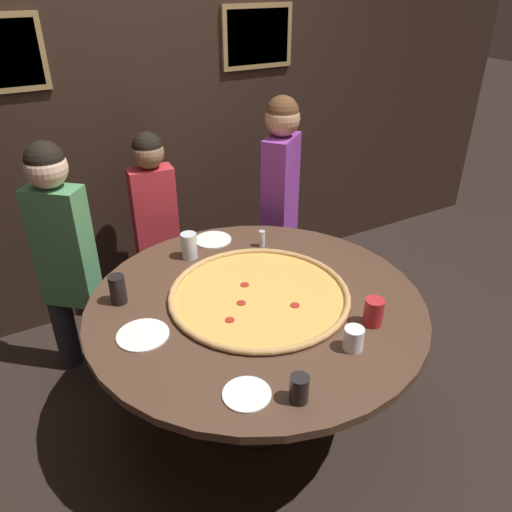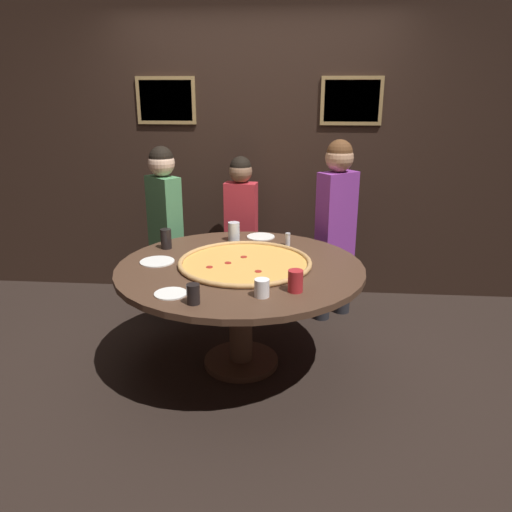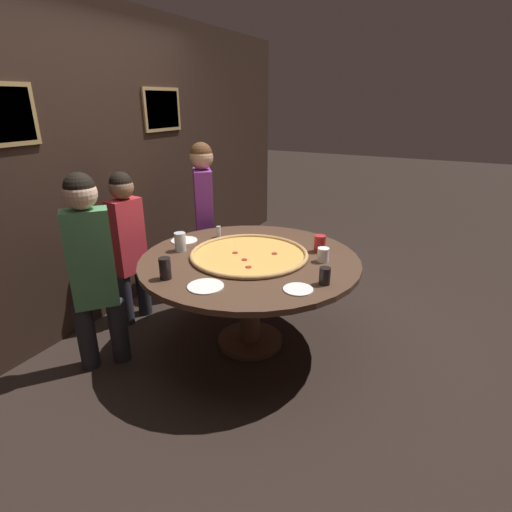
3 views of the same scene
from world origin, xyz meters
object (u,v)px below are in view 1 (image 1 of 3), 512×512
white_plate_beside_cup (213,240)px  diner_side_right (65,252)px  drink_cup_by_shaker (354,339)px  dining_table (256,321)px  drink_cup_near_right (299,389)px  drink_cup_far_right (189,246)px  condiment_shaker (262,239)px  drink_cup_front_edge (118,289)px  giant_pizza (259,294)px  drink_cup_centre_back (374,312)px  diner_far_right (155,220)px  white_plate_near_front (143,335)px  white_plate_far_back (247,394)px  diner_far_left (280,194)px

white_plate_beside_cup → diner_side_right: 0.83m
drink_cup_by_shaker → dining_table: bearing=109.6°
drink_cup_near_right → diner_side_right: 1.57m
drink_cup_far_right → drink_cup_by_shaker: 1.10m
white_plate_beside_cup → condiment_shaker: bearing=-43.4°
drink_cup_front_edge → giant_pizza: bearing=-26.1°
dining_table → white_plate_beside_cup: bearing=82.7°
drink_cup_centre_back → drink_cup_front_edge: size_ratio=0.89×
drink_cup_near_right → white_plate_beside_cup: bearing=78.4°
drink_cup_front_edge → condiment_shaker: drink_cup_front_edge is taller
white_plate_beside_cup → dining_table: bearing=-97.3°
diner_far_right → condiment_shaker: bearing=129.6°
white_plate_near_front → white_plate_far_back: size_ratio=1.23×
drink_cup_near_right → diner_side_right: size_ratio=0.08×
drink_cup_by_shaker → drink_cup_far_right: bearing=105.4°
white_plate_near_front → giant_pizza: bearing=0.6°
white_plate_beside_cup → white_plate_near_front: same height
dining_table → drink_cup_near_right: bearing=-105.9°
drink_cup_near_right → white_plate_beside_cup: drink_cup_near_right is taller
condiment_shaker → dining_table: bearing=-123.2°
dining_table → white_plate_far_back: white_plate_far_back is taller
condiment_shaker → diner_far_left: size_ratio=0.07×
white_plate_far_back → drink_cup_by_shaker: bearing=1.3°
dining_table → diner_side_right: diner_side_right is taller
dining_table → white_plate_near_front: bearing=178.6°
white_plate_far_back → diner_side_right: (-0.38, 1.35, 0.06)m
drink_cup_near_right → white_plate_beside_cup: (0.27, 1.30, -0.05)m
white_plate_far_back → diner_side_right: size_ratio=0.13×
condiment_shaker → drink_cup_centre_back: bearing=-85.8°
dining_table → drink_cup_centre_back: size_ratio=12.69×
dining_table → giant_pizza: (0.03, 0.02, 0.14)m
diner_far_left → diner_far_right: diner_far_left is taller
diner_far_left → condiment_shaker: bearing=8.7°
giant_pizza → drink_cup_front_edge: drink_cup_front_edge is taller
drink_cup_centre_back → diner_side_right: diner_side_right is taller
drink_cup_near_right → white_plate_far_back: drink_cup_near_right is taller
drink_cup_centre_back → white_plate_near_front: drink_cup_centre_back is taller
drink_cup_far_right → condiment_shaker: (0.41, -0.09, -0.02)m
drink_cup_far_right → dining_table: bearing=-78.6°
drink_cup_far_right → white_plate_beside_cup: drink_cup_far_right is taller
drink_cup_centre_back → diner_far_left: diner_far_left is taller
drink_cup_front_edge → drink_cup_by_shaker: bearing=-47.4°
giant_pizza → drink_cup_centre_back: (0.34, -0.44, 0.05)m
white_plate_near_front → drink_cup_centre_back: bearing=-24.9°
giant_pizza → dining_table: bearing=-145.6°
white_plate_near_front → condiment_shaker: 0.98m
dining_table → white_plate_beside_cup: (0.09, 0.67, 0.13)m
drink_cup_near_right → white_plate_far_back: bearing=143.0°
white_plate_near_front → diner_far_left: 1.51m
drink_cup_front_edge → white_plate_near_front: size_ratio=0.63×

